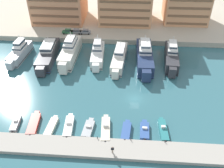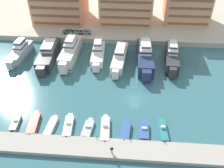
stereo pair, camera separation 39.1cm
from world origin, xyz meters
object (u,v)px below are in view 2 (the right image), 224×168
object	(u,v)px
car_green_far_left	(68,31)
car_grey_left	(77,31)
yacht_ivory_mid_left	(71,51)
motorboat_red_left	(34,123)
yacht_charcoal_mid_right	(172,56)
motorboat_grey_far_left	(16,123)
motorboat_blue_mid_right	(126,131)
car_grey_mid_left	(86,31)
yacht_charcoal_left	(48,54)
motorboat_white_center_left	(68,126)
motorboat_cream_center_right	(105,129)
yacht_silver_far_left	(20,52)
motorboat_cream_mid_left	(51,127)
motorboat_blue_right	(144,130)
yacht_ivory_center	(120,57)
pedestrian_near_edge	(112,149)
motorboat_grey_center	(88,128)
yacht_navy_center_right	(145,56)
yacht_white_center_left	(98,53)
motorboat_teal_far_right	(163,130)

from	to	relation	value
car_green_far_left	car_grey_left	size ratio (longest dim) A/B	0.99
yacht_ivory_mid_left	motorboat_red_left	distance (m)	31.73
yacht_charcoal_mid_right	motorboat_red_left	size ratio (longest dim) A/B	2.37
motorboat_grey_far_left	motorboat_red_left	size ratio (longest dim) A/B	0.74
motorboat_blue_mid_right	car_grey_mid_left	bearing A→B (deg)	109.77
motorboat_blue_mid_right	car_grey_left	world-z (taller)	car_grey_left
yacht_charcoal_left	car_grey_mid_left	size ratio (longest dim) A/B	5.22
motorboat_white_center_left	car_grey_mid_left	size ratio (longest dim) A/B	1.86
yacht_charcoal_mid_right	motorboat_cream_center_right	bearing A→B (deg)	-120.73
yacht_charcoal_left	car_grey_left	xyz separation A→B (m)	(6.61, 16.12, 0.84)
yacht_silver_far_left	motorboat_cream_mid_left	bearing A→B (deg)	-58.66
yacht_charcoal_left	motorboat_blue_right	distance (m)	43.95
yacht_ivory_center	yacht_charcoal_mid_right	size ratio (longest dim) A/B	1.03
motorboat_cream_mid_left	motorboat_blue_mid_right	distance (m)	17.90
pedestrian_near_edge	motorboat_grey_center	bearing A→B (deg)	132.07
motorboat_blue_right	car_grey_mid_left	distance (m)	51.55
motorboat_red_left	pedestrian_near_edge	size ratio (longest dim) A/B	4.64
motorboat_cream_mid_left	motorboat_grey_center	distance (m)	8.93
yacht_navy_center_right	motorboat_red_left	bearing A→B (deg)	-131.96
motorboat_grey_center	motorboat_blue_mid_right	size ratio (longest dim) A/B	0.99
yacht_ivory_center	pedestrian_near_edge	bearing A→B (deg)	-89.43
yacht_ivory_center	motorboat_grey_far_left	size ratio (longest dim) A/B	3.31
motorboat_cream_center_right	pedestrian_near_edge	distance (m)	7.40
car_green_far_left	car_grey_left	world-z (taller)	same
motorboat_blue_right	car_green_far_left	bearing A→B (deg)	121.13
yacht_ivory_mid_left	motorboat_blue_right	distance (m)	39.87
yacht_white_center_left	pedestrian_near_edge	distance (m)	39.81
motorboat_teal_far_right	motorboat_grey_center	bearing A→B (deg)	-178.10
yacht_white_center_left	motorboat_blue_right	world-z (taller)	yacht_white_center_left
yacht_ivory_center	motorboat_blue_mid_right	size ratio (longest dim) A/B	3.03
yacht_silver_far_left	motorboat_blue_mid_right	world-z (taller)	yacht_silver_far_left
yacht_white_center_left	yacht_navy_center_right	bearing A→B (deg)	-4.39
yacht_white_center_left	motorboat_blue_right	bearing A→B (deg)	-65.04
motorboat_blue_mid_right	motorboat_teal_far_right	bearing A→B (deg)	5.11
yacht_white_center_left	motorboat_teal_far_right	xyz separation A→B (m)	(19.16, -31.57, -1.69)
yacht_charcoal_mid_right	motorboat_teal_far_right	xyz separation A→B (m)	(-5.35, -31.20, -1.89)
car_grey_left	car_green_far_left	bearing A→B (deg)	-176.57
car_green_far_left	motorboat_grey_center	bearing A→B (deg)	-72.42
motorboat_red_left	yacht_navy_center_right	bearing A→B (deg)	48.04
yacht_silver_far_left	yacht_navy_center_right	xyz separation A→B (m)	(42.09, -0.16, 0.42)
yacht_silver_far_left	yacht_white_center_left	size ratio (longest dim) A/B	0.96
motorboat_blue_right	car_grey_left	xyz separation A→B (m)	(-24.88, 46.73, 2.46)
motorboat_blue_mid_right	motorboat_cream_center_right	bearing A→B (deg)	177.09
yacht_navy_center_right	motorboat_grey_center	size ratio (longest dim) A/B	3.43
yacht_charcoal_left	motorboat_cream_center_right	xyz separation A→B (m)	(22.33, -30.85, -1.55)
yacht_charcoal_left	motorboat_grey_far_left	xyz separation A→B (m)	(0.46, -30.58, -1.59)
yacht_ivory_mid_left	pedestrian_near_edge	bearing A→B (deg)	-66.34
car_grey_left	car_grey_mid_left	world-z (taller)	same
yacht_navy_center_right	car_grey_mid_left	world-z (taller)	yacht_navy_center_right
yacht_navy_center_right	motorboat_teal_far_right	xyz separation A→B (m)	(3.50, -30.37, -2.03)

